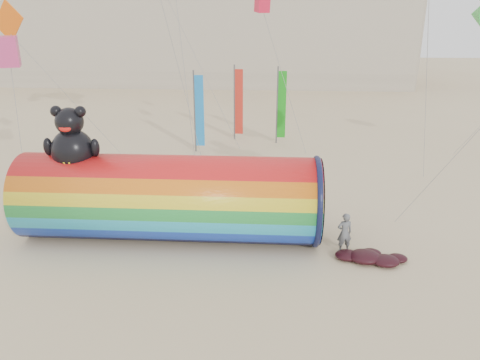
{
  "coord_description": "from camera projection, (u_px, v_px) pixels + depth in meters",
  "views": [
    {
      "loc": [
        1.6,
        -15.65,
        8.65
      ],
      "look_at": [
        0.5,
        1.5,
        2.4
      ],
      "focal_mm": 35.0,
      "sensor_mm": 36.0,
      "label": 1
    }
  ],
  "objects": [
    {
      "name": "ground",
      "position": [
        224.0,
        253.0,
        17.72
      ],
      "size": [
        160.0,
        160.0,
        0.0
      ],
      "primitive_type": "plane",
      "color": "#CCB58C",
      "rests_on": "ground"
    },
    {
      "name": "windsock_assembly",
      "position": [
        170.0,
        196.0,
        18.38
      ],
      "size": [
        11.68,
        3.56,
        5.38
      ],
      "color": "red",
      "rests_on": "ground"
    },
    {
      "name": "kite_handler",
      "position": [
        344.0,
        233.0,
        17.54
      ],
      "size": [
        0.64,
        0.49,
        1.58
      ],
      "primitive_type": "imported",
      "rotation": [
        0.0,
        0.0,
        3.36
      ],
      "color": "slate",
      "rests_on": "ground"
    },
    {
      "name": "fabric_bundle",
      "position": [
        370.0,
        257.0,
        17.05
      ],
      "size": [
        2.62,
        1.35,
        0.41
      ],
      "color": "#3A0A13",
      "rests_on": "ground"
    },
    {
      "name": "festival_banners",
      "position": [
        240.0,
        106.0,
        31.16
      ],
      "size": [
        5.88,
        3.34,
        5.2
      ],
      "color": "#59595E",
      "rests_on": "ground"
    }
  ]
}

